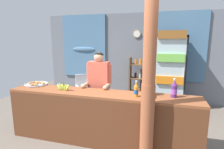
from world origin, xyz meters
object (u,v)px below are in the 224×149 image
drink_fridge (170,67)px  pastry_tray (36,84)px  snack_box_instant_noodle (148,88)px  banana_bunch (64,87)px  stall_counter (98,114)px  soda_bottle_grape_soda (174,89)px  bottle_shelf_rack (138,79)px  shopkeeper (99,82)px  plastic_lawn_chair (84,88)px  soda_bottle_orange_soda (136,90)px  timber_post (148,88)px

drink_fridge → pastry_tray: (-2.63, -1.96, -0.18)m
snack_box_instant_noodle → banana_bunch: bearing=-174.1°
stall_counter → soda_bottle_grape_soda: size_ratio=10.94×
drink_fridge → pastry_tray: size_ratio=4.52×
bottle_shelf_rack → shopkeeper: (-0.53, -1.82, 0.30)m
stall_counter → soda_bottle_grape_soda: soda_bottle_grape_soda is taller
stall_counter → shopkeeper: shopkeeper is taller
drink_fridge → plastic_lawn_chair: size_ratio=2.38×
bottle_shelf_rack → pastry_tray: bearing=-129.9°
pastry_tray → drink_fridge: bearing=36.7°
shopkeeper → pastry_tray: (-1.24, -0.29, -0.06)m
shopkeeper → drink_fridge: bearing=50.3°
soda_bottle_grape_soda → soda_bottle_orange_soda: soda_bottle_grape_soda is taller
drink_fridge → banana_bunch: bearing=-130.9°
banana_bunch → pastry_tray: bearing=164.2°
shopkeeper → banana_bunch: (-0.49, -0.50, -0.02)m
soda_bottle_grape_soda → banana_bunch: size_ratio=1.10×
banana_bunch → drink_fridge: bearing=49.1°
drink_fridge → shopkeeper: size_ratio=1.29×
drink_fridge → plastic_lawn_chair: (-2.29, -0.42, -0.63)m
soda_bottle_grape_soda → pastry_tray: size_ratio=0.67×
shopkeeper → soda_bottle_grape_soda: bearing=-15.3°
shopkeeper → snack_box_instant_noodle: 1.05m
timber_post → soda_bottle_orange_soda: 0.39m
soda_bottle_grape_soda → snack_box_instant_noodle: (-0.40, 0.03, -0.02)m
soda_bottle_orange_soda → pastry_tray: size_ratio=0.57×
plastic_lawn_chair → shopkeeper: 1.62m
drink_fridge → banana_bunch: size_ratio=7.41×
timber_post → bottle_shelf_rack: bearing=100.8°
drink_fridge → bottle_shelf_rack: drink_fridge is taller
timber_post → bottle_shelf_rack: size_ratio=1.82×
bottle_shelf_rack → soda_bottle_orange_soda: bottle_shelf_rack is taller
stall_counter → snack_box_instant_noodle: snack_box_instant_noodle is taller
soda_bottle_grape_soda → snack_box_instant_noodle: soda_bottle_grape_soda is taller
stall_counter → plastic_lawn_chair: stall_counter is taller
soda_bottle_grape_soda → pastry_tray: (-2.64, 0.09, -0.11)m
timber_post → drink_fridge: 2.51m
plastic_lawn_chair → soda_bottle_grape_soda: 2.88m
drink_fridge → bottle_shelf_rack: size_ratio=1.54×
stall_counter → shopkeeper: 0.74m
stall_counter → shopkeeper: (-0.18, 0.57, 0.43)m
timber_post → banana_bunch: bearing=168.2°
drink_fridge → banana_bunch: drink_fridge is taller
timber_post → plastic_lawn_chair: timber_post is taller
soda_bottle_orange_soda → banana_bunch: (-1.31, 0.01, -0.05)m
banana_bunch → timber_post: bearing=-11.8°
shopkeeper → pastry_tray: shopkeeper is taller
snack_box_instant_noodle → timber_post: bearing=-85.6°
stall_counter → soda_bottle_orange_soda: 0.79m
stall_counter → soda_bottle_grape_soda: bearing=8.7°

